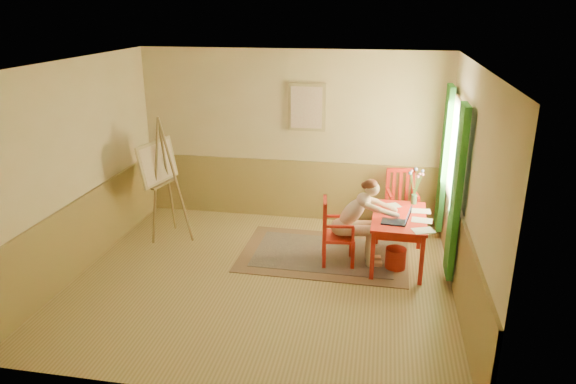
% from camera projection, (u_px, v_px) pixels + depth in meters
% --- Properties ---
extents(room, '(5.04, 4.54, 2.84)m').
position_uv_depth(room, '(260.00, 179.00, 6.57)').
color(room, tan).
rests_on(room, ground).
extents(wainscot, '(5.00, 4.50, 1.00)m').
position_uv_depth(wainscot, '(274.00, 221.00, 7.61)').
color(wainscot, '#9F8749').
rests_on(wainscot, room).
extents(window, '(0.12, 2.01, 2.20)m').
position_uv_depth(window, '(452.00, 168.00, 7.20)').
color(window, white).
rests_on(window, room).
extents(wall_portrait, '(0.60, 0.05, 0.76)m').
position_uv_depth(wall_portrait, '(307.00, 107.00, 8.40)').
color(wall_portrait, tan).
rests_on(wall_portrait, room).
extents(rug, '(2.42, 1.63, 0.02)m').
position_uv_depth(rug, '(324.00, 254.00, 7.72)').
color(rug, '#8C7251').
rests_on(rug, room).
extents(table, '(0.76, 1.22, 0.72)m').
position_uv_depth(table, '(399.00, 222.00, 7.26)').
color(table, red).
rests_on(table, room).
extents(chair_left, '(0.48, 0.47, 0.95)m').
position_uv_depth(chair_left, '(335.00, 232.00, 7.32)').
color(chair_left, red).
rests_on(chair_left, room).
extents(chair_back, '(0.53, 0.55, 1.04)m').
position_uv_depth(chair_back, '(401.00, 203.00, 8.25)').
color(chair_back, red).
rests_on(chair_back, room).
extents(figure, '(0.94, 0.45, 1.25)m').
position_uv_depth(figure, '(358.00, 218.00, 7.23)').
color(figure, beige).
rests_on(figure, room).
extents(laptop, '(0.40, 0.26, 0.23)m').
position_uv_depth(laptop, '(398.00, 220.00, 6.97)').
color(laptop, '#1E2338').
rests_on(laptop, table).
extents(papers, '(0.73, 1.11, 0.00)m').
position_uv_depth(papers, '(414.00, 216.00, 7.19)').
color(papers, white).
rests_on(papers, table).
extents(vase, '(0.25, 0.26, 0.53)m').
position_uv_depth(vase, '(415.00, 188.00, 7.59)').
color(vase, '#3F724C').
rests_on(vase, table).
extents(wastebasket, '(0.32, 0.32, 0.30)m').
position_uv_depth(wastebasket, '(396.00, 258.00, 7.27)').
color(wastebasket, red).
rests_on(wastebasket, room).
extents(easel, '(0.70, 0.85, 1.90)m').
position_uv_depth(easel, '(160.00, 167.00, 7.98)').
color(easel, olive).
rests_on(easel, room).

